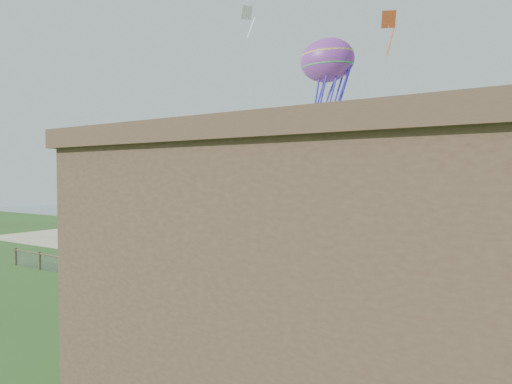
# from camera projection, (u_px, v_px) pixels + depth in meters

# --- Properties ---
(ground) EXTENTS (160.00, 160.00, 0.00)m
(ground) POSITION_uv_depth(u_px,v_px,m) (115.00, 339.00, 17.96)
(ground) COLOR #30521C
(ground) RESTS_ON ground
(sand_beach) EXTENTS (72.00, 20.00, 0.02)m
(sand_beach) POSITION_uv_depth(u_px,v_px,m) (337.00, 256.00, 36.35)
(sand_beach) COLOR #C5B28E
(sand_beach) RESTS_ON ground
(ocean) EXTENTS (160.00, 68.00, 0.02)m
(ocean) POSITION_uv_depth(u_px,v_px,m) (447.00, 216.00, 73.12)
(ocean) COLOR slate
(ocean) RESTS_ON ground
(chainlink_fence) EXTENTS (36.20, 0.20, 1.25)m
(chainlink_fence) POSITION_uv_depth(u_px,v_px,m) (211.00, 292.00, 22.96)
(chainlink_fence) COLOR #4B402A
(chainlink_fence) RESTS_ON ground
(motel) EXTENTS (15.00, 10.00, 7.00)m
(motel) POSITION_uv_depth(u_px,v_px,m) (475.00, 310.00, 9.88)
(motel) COLOR #50392B
(motel) RESTS_ON ground
(motel_deck) EXTENTS (15.00, 2.00, 0.50)m
(motel_deck) POSITION_uv_depth(u_px,v_px,m) (500.00, 363.00, 15.01)
(motel_deck) COLOR brown
(motel_deck) RESTS_ON ground
(picnic_table) EXTENTS (1.82, 1.49, 0.69)m
(picnic_table) POSITION_uv_depth(u_px,v_px,m) (321.00, 349.00, 16.00)
(picnic_table) COLOR brown
(picnic_table) RESTS_ON ground
(octopus_kite) EXTENTS (4.25, 3.49, 7.60)m
(octopus_kite) POSITION_uv_depth(u_px,v_px,m) (327.00, 89.00, 31.06)
(octopus_kite) COLOR #EF2555
(kite_white) EXTENTS (1.76, 1.64, 2.11)m
(kite_white) POSITION_uv_depth(u_px,v_px,m) (247.00, 20.00, 33.23)
(kite_white) COLOR white
(kite_red) EXTENTS (1.73, 2.00, 2.56)m
(kite_red) POSITION_uv_depth(u_px,v_px,m) (389.00, 30.00, 29.69)
(kite_red) COLOR #D25225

